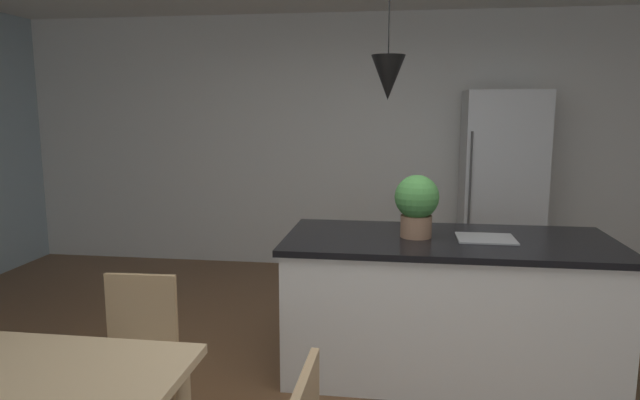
{
  "coord_description": "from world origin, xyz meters",
  "views": [
    {
      "loc": [
        0.1,
        -2.79,
        1.72
      ],
      "look_at": [
        -0.36,
        0.44,
        1.19
      ],
      "focal_mm": 31.55,
      "sensor_mm": 36.0,
      "label": 1
    }
  ],
  "objects_px": {
    "chair_far_right": "(133,357)",
    "refrigerator": "(501,188)",
    "kitchen_island": "(446,303)",
    "potted_plant_on_island": "(417,203)"
  },
  "relations": [
    {
      "from": "chair_far_right",
      "to": "refrigerator",
      "type": "height_order",
      "value": "refrigerator"
    },
    {
      "from": "kitchen_island",
      "to": "potted_plant_on_island",
      "type": "xyz_separation_m",
      "value": [
        -0.21,
        0.0,
        0.66
      ]
    },
    {
      "from": "chair_far_right",
      "to": "kitchen_island",
      "type": "xyz_separation_m",
      "value": [
        1.64,
        1.07,
        -0.01
      ]
    },
    {
      "from": "chair_far_right",
      "to": "refrigerator",
      "type": "bearing_deg",
      "value": 53.64
    },
    {
      "from": "chair_far_right",
      "to": "potted_plant_on_island",
      "type": "xyz_separation_m",
      "value": [
        1.43,
        1.07,
        0.65
      ]
    },
    {
      "from": "potted_plant_on_island",
      "to": "kitchen_island",
      "type": "bearing_deg",
      "value": 0.0
    },
    {
      "from": "chair_far_right",
      "to": "kitchen_island",
      "type": "distance_m",
      "value": 1.96
    },
    {
      "from": "refrigerator",
      "to": "potted_plant_on_island",
      "type": "bearing_deg",
      "value": -113.01
    },
    {
      "from": "chair_far_right",
      "to": "potted_plant_on_island",
      "type": "height_order",
      "value": "potted_plant_on_island"
    },
    {
      "from": "kitchen_island",
      "to": "refrigerator",
      "type": "relative_size",
      "value": 1.11
    }
  ]
}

